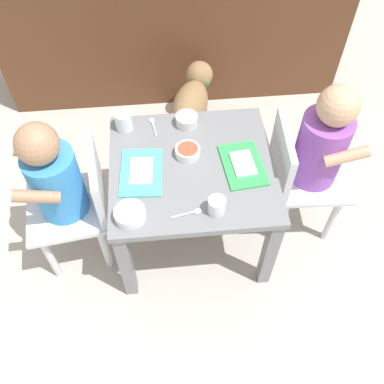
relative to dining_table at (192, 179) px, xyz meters
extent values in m
plane|color=#B2ADA3|center=(0.00, 0.00, -0.35)|extent=(7.00, 7.00, 0.00)
cube|color=slate|center=(0.00, 0.00, 0.06)|extent=(0.57, 0.54, 0.03)
cube|color=slate|center=(-0.25, -0.24, -0.15)|extent=(0.04, 0.04, 0.40)
cube|color=slate|center=(0.25, -0.24, -0.15)|extent=(0.04, 0.04, 0.40)
cube|color=slate|center=(-0.25, 0.24, -0.15)|extent=(0.04, 0.04, 0.40)
cube|color=slate|center=(0.25, 0.24, -0.15)|extent=(0.04, 0.04, 0.40)
cube|color=silver|center=(-0.45, -0.03, -0.06)|extent=(0.31, 0.31, 0.02)
cube|color=silver|center=(-0.33, -0.02, 0.06)|extent=(0.06, 0.27, 0.22)
cylinder|color=#388CD8|center=(-0.45, -0.03, 0.08)|extent=(0.17, 0.17, 0.26)
sphere|color=#A87A5B|center=(-0.46, -0.04, 0.27)|extent=(0.13, 0.13, 0.13)
cylinder|color=silver|center=(-0.57, 0.05, -0.21)|extent=(0.03, 0.03, 0.28)
cylinder|color=silver|center=(-0.54, -0.15, -0.21)|extent=(0.03, 0.03, 0.28)
cylinder|color=silver|center=(-0.37, 0.08, -0.21)|extent=(0.03, 0.03, 0.28)
cylinder|color=silver|center=(-0.34, -0.12, -0.21)|extent=(0.03, 0.03, 0.28)
cylinder|color=#A87A5B|center=(-0.51, 0.05, 0.14)|extent=(0.15, 0.06, 0.09)
cylinder|color=#A87A5B|center=(-0.49, -0.13, 0.14)|extent=(0.15, 0.06, 0.09)
cube|color=silver|center=(0.45, 0.03, -0.06)|extent=(0.29, 0.29, 0.02)
cube|color=silver|center=(0.33, 0.03, 0.06)|extent=(0.04, 0.27, 0.22)
cylinder|color=purple|center=(0.45, 0.03, 0.08)|extent=(0.17, 0.17, 0.28)
sphere|color=tan|center=(0.46, 0.03, 0.28)|extent=(0.14, 0.14, 0.14)
cylinder|color=silver|center=(0.55, -0.08, -0.21)|extent=(0.03, 0.03, 0.28)
cylinder|color=silver|center=(0.56, 0.12, -0.21)|extent=(0.03, 0.03, 0.28)
cylinder|color=silver|center=(0.35, -0.07, -0.21)|extent=(0.03, 0.03, 0.28)
cylinder|color=silver|center=(0.36, 0.13, -0.21)|extent=(0.03, 0.03, 0.28)
cylinder|color=tan|center=(0.50, -0.07, 0.15)|extent=(0.15, 0.05, 0.09)
cylinder|color=tan|center=(0.51, 0.12, 0.15)|extent=(0.15, 0.05, 0.09)
ellipsoid|color=olive|center=(0.04, 0.53, -0.14)|extent=(0.25, 0.34, 0.19)
sphere|color=olive|center=(0.10, 0.70, -0.09)|extent=(0.13, 0.13, 0.13)
sphere|color=black|center=(0.12, 0.74, -0.09)|extent=(0.06, 0.06, 0.06)
torus|color=green|center=(0.09, 0.66, -0.10)|extent=(0.11, 0.07, 0.11)
sphere|color=olive|center=(-0.01, 0.39, -0.10)|extent=(0.05, 0.05, 0.05)
cylinder|color=olive|center=(0.11, 0.59, -0.29)|extent=(0.04, 0.04, 0.13)
cylinder|color=olive|center=(0.03, 0.62, -0.29)|extent=(0.04, 0.04, 0.13)
cylinder|color=olive|center=(0.05, 0.43, -0.29)|extent=(0.04, 0.04, 0.13)
cylinder|color=olive|center=(-0.03, 0.46, -0.29)|extent=(0.04, 0.04, 0.13)
cube|color=#4CC6BC|center=(-0.17, -0.02, 0.08)|extent=(0.15, 0.22, 0.01)
cube|color=white|center=(-0.17, -0.02, 0.09)|extent=(0.08, 0.12, 0.01)
cube|color=green|center=(0.17, -0.02, 0.08)|extent=(0.15, 0.21, 0.01)
cube|color=white|center=(0.17, -0.02, 0.09)|extent=(0.08, 0.12, 0.01)
cylinder|color=white|center=(0.06, -0.19, 0.10)|extent=(0.06, 0.06, 0.06)
cylinder|color=silver|center=(0.06, -0.19, 0.09)|extent=(0.05, 0.05, 0.04)
cylinder|color=white|center=(-0.23, 0.21, 0.11)|extent=(0.06, 0.06, 0.07)
cylinder|color=silver|center=(-0.23, 0.21, 0.10)|extent=(0.05, 0.05, 0.05)
cylinder|color=silver|center=(0.00, 0.21, 0.09)|extent=(0.08, 0.08, 0.04)
cylinder|color=#4C8C33|center=(0.00, 0.21, 0.11)|extent=(0.07, 0.07, 0.01)
cylinder|color=white|center=(-0.01, 0.05, 0.09)|extent=(0.09, 0.09, 0.03)
cylinder|color=#D84C33|center=(-0.01, 0.05, 0.10)|extent=(0.07, 0.07, 0.01)
cylinder|color=white|center=(-0.21, -0.19, 0.09)|extent=(0.10, 0.10, 0.04)
cylinder|color=gold|center=(-0.21, -0.19, 0.11)|extent=(0.08, 0.08, 0.01)
cylinder|color=silver|center=(-0.12, 0.19, 0.08)|extent=(0.02, 0.08, 0.01)
ellipsoid|color=silver|center=(-0.13, 0.23, 0.08)|extent=(0.02, 0.03, 0.01)
cylinder|color=silver|center=(-0.05, -0.20, 0.08)|extent=(0.07, 0.02, 0.01)
ellipsoid|color=silver|center=(0.00, -0.19, 0.08)|extent=(0.03, 0.03, 0.01)
camera|label=1|loc=(-0.09, -0.94, 1.19)|focal=39.87mm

